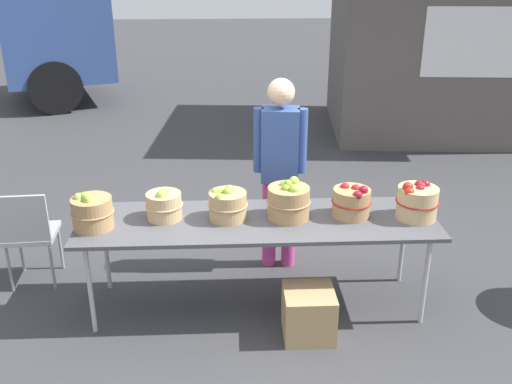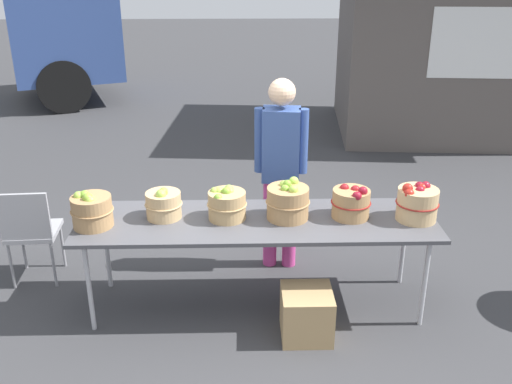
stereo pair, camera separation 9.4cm
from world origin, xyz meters
name	(u,v)px [view 2 (the right image)]	position (x,y,z in m)	size (l,w,h in m)	color
ground_plane	(257,304)	(0.00, 0.00, 0.00)	(40.00, 40.00, 0.00)	#38383A
market_table	(257,224)	(0.00, 0.00, 0.71)	(2.70, 0.76, 0.75)	#4C4C51
apple_basket_green_0	(92,210)	(-1.21, -0.08, 0.88)	(0.31, 0.31, 0.28)	#A87F51
apple_basket_green_1	(163,204)	(-0.70, 0.06, 0.86)	(0.28, 0.28, 0.25)	tan
apple_basket_green_2	(227,204)	(-0.23, 0.03, 0.87)	(0.30, 0.30, 0.25)	tan
apple_basket_green_3	(288,202)	(0.23, 0.03, 0.88)	(0.34, 0.34, 0.29)	#A87F51
apple_basket_red_0	(351,203)	(0.71, 0.03, 0.87)	(0.30, 0.30, 0.27)	#A87F51
apple_basket_red_1	(417,203)	(1.20, -0.02, 0.89)	(0.32, 0.32, 0.30)	tan
vendor_adult	(281,161)	(0.22, 0.63, 0.99)	(0.44, 0.25, 1.69)	#CC3F8C
food_kiosk	(446,39)	(2.94, 4.80, 1.38)	(3.73, 3.18, 2.74)	#59514C
folding_chair	(30,228)	(-1.86, 0.39, 0.51)	(0.42, 0.42, 0.86)	#99999E
produce_crate	(307,314)	(0.35, -0.41, 0.18)	(0.37, 0.37, 0.37)	tan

